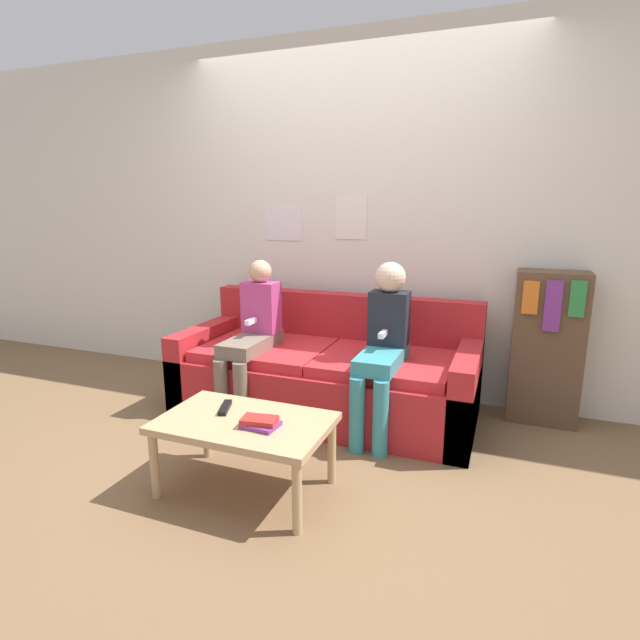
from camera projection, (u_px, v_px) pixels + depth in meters
ground_plane at (295, 444)px, 3.00m from camera, size 10.00×10.00×0.00m
wall_back at (353, 220)px, 3.70m from camera, size 8.00×0.06×2.60m
couch at (327, 374)px, 3.45m from camera, size 2.00×0.88×0.77m
coffee_table at (244, 428)px, 2.45m from camera, size 0.84×0.52×0.38m
person_left at (252, 332)px, 3.35m from camera, size 0.24×0.59×1.04m
person_right at (383, 340)px, 3.04m from camera, size 0.24×0.59×1.07m
tv_remote at (225, 408)px, 2.56m from camera, size 0.10×0.17×0.02m
book_stack at (260, 423)px, 2.36m from camera, size 0.18×0.14×0.05m
bookshelf at (547, 347)px, 3.23m from camera, size 0.43×0.26×1.00m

